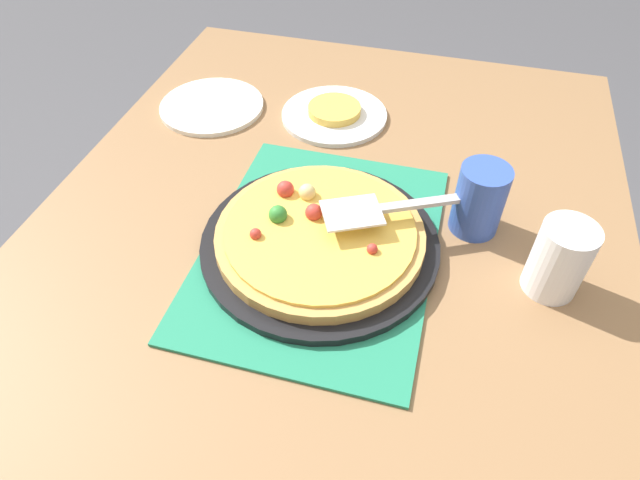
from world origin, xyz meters
name	(u,v)px	position (x,y,z in m)	size (l,w,h in m)	color
ground_plane	(320,445)	(0.00, 0.00, 0.00)	(8.00, 8.00, 0.00)	#4C4C51
dining_table	(320,291)	(0.00, 0.00, 0.64)	(1.40, 1.00, 0.75)	olive
placemat	(320,247)	(0.00, 0.00, 0.75)	(0.48, 0.36, 0.01)	#237F5B
pizza_pan	(320,243)	(0.00, 0.00, 0.76)	(0.38, 0.38, 0.01)	black
pizza	(319,233)	(0.00, 0.00, 0.78)	(0.33, 0.33, 0.05)	tan
plate_far_right	(334,115)	(-0.37, -0.07, 0.76)	(0.22, 0.22, 0.01)	white
plate_side	(212,106)	(-0.34, -0.33, 0.76)	(0.22, 0.22, 0.01)	white
served_slice_right	(334,110)	(-0.37, -0.07, 0.77)	(0.11, 0.11, 0.02)	#EAB747
cup_near	(559,259)	(-0.02, 0.35, 0.81)	(0.08, 0.08, 0.12)	white
cup_far	(479,200)	(-0.12, 0.23, 0.81)	(0.08, 0.08, 0.12)	#3351AD
pizza_server	(382,209)	(-0.04, 0.09, 0.82)	(0.14, 0.23, 0.01)	silver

